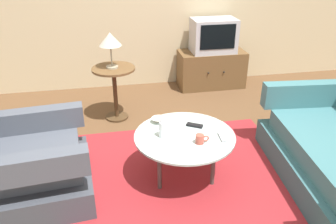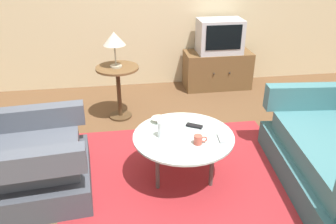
% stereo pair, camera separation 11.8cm
% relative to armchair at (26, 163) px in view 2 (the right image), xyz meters
% --- Properties ---
extents(ground_plane, '(16.00, 16.00, 0.00)m').
position_rel_armchair_xyz_m(ground_plane, '(1.42, -0.15, -0.29)').
color(ground_plane, brown).
extents(area_rug, '(2.13, 1.88, 0.00)m').
position_rel_armchair_xyz_m(area_rug, '(1.33, -0.00, -0.29)').
color(area_rug, maroon).
rests_on(area_rug, ground).
extents(armchair, '(0.98, 0.97, 0.84)m').
position_rel_armchair_xyz_m(armchair, '(0.00, 0.00, 0.00)').
color(armchair, '#3E424B').
rests_on(armchair, ground).
extents(coffee_table, '(0.88, 0.88, 0.44)m').
position_rel_armchair_xyz_m(coffee_table, '(1.33, -0.00, 0.12)').
color(coffee_table, '#B2C6C1').
rests_on(coffee_table, ground).
extents(side_table, '(0.50, 0.50, 0.64)m').
position_rel_armchair_xyz_m(side_table, '(0.80, 1.28, 0.17)').
color(side_table, brown).
rests_on(side_table, ground).
extents(tv_stand, '(0.95, 0.47, 0.53)m').
position_rel_armchair_xyz_m(tv_stand, '(2.23, 2.06, -0.03)').
color(tv_stand, brown).
rests_on(tv_stand, ground).
extents(television, '(0.61, 0.39, 0.46)m').
position_rel_armchair_xyz_m(television, '(2.23, 2.05, 0.47)').
color(television, '#B7B7BC').
rests_on(television, tv_stand).
extents(table_lamp, '(0.25, 0.25, 0.40)m').
position_rel_armchair_xyz_m(table_lamp, '(0.78, 1.28, 0.67)').
color(table_lamp, '#9E937A').
rests_on(table_lamp, side_table).
extents(vase, '(0.07, 0.07, 0.21)m').
position_rel_armchair_xyz_m(vase, '(1.14, 0.00, 0.25)').
color(vase, white).
rests_on(vase, coffee_table).
extents(mug, '(0.11, 0.07, 0.08)m').
position_rel_armchair_xyz_m(mug, '(1.43, -0.16, 0.19)').
color(mug, '#B74C3D').
rests_on(mug, coffee_table).
extents(bowl, '(0.13, 0.13, 0.05)m').
position_rel_armchair_xyz_m(bowl, '(1.15, 0.27, 0.17)').
color(bowl, silver).
rests_on(bowl, coffee_table).
extents(tv_remote_dark, '(0.15, 0.12, 0.02)m').
position_rel_armchair_xyz_m(tv_remote_dark, '(1.46, 0.13, 0.16)').
color(tv_remote_dark, black).
rests_on(tv_remote_dark, coffee_table).
extents(tv_remote_silver, '(0.05, 0.15, 0.02)m').
position_rel_armchair_xyz_m(tv_remote_silver, '(1.63, -0.11, 0.16)').
color(tv_remote_silver, '#B2B2B7').
rests_on(tv_remote_silver, coffee_table).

